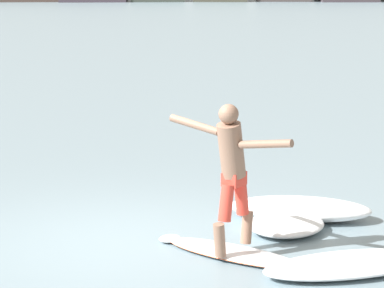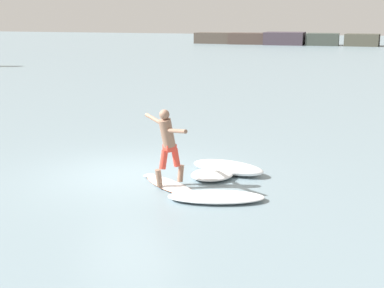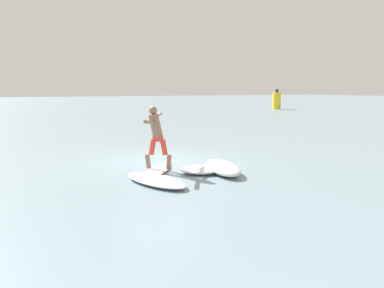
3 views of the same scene
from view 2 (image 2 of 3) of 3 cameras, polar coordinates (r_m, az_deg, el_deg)
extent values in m
plane|color=gray|center=(13.47, -6.70, -3.25)|extent=(200.00, 200.00, 0.00)
cube|color=#473E36|center=(76.93, 2.34, 11.23)|extent=(5.06, 2.96, 1.49)
cube|color=#483A33|center=(75.63, 6.05, 11.13)|extent=(5.30, 3.98, 1.51)
cube|color=#3F363E|center=(74.65, 9.87, 11.04)|extent=(5.35, 4.75, 1.66)
cube|color=#3C433C|center=(74.00, 13.76, 10.80)|extent=(4.35, 3.93, 1.56)
cube|color=#444338|center=(73.68, 17.70, 10.53)|extent=(4.37, 3.71, 1.54)
ellipsoid|color=white|center=(12.42, -2.36, -4.42)|extent=(1.81, 1.54, 0.08)
ellipsoid|color=white|center=(13.19, -4.55, -3.38)|extent=(0.39, 0.40, 0.07)
ellipsoid|color=#DB5B2D|center=(12.42, -2.36, -4.42)|extent=(1.83, 1.56, 0.04)
cone|color=black|center=(11.85, -0.39, -5.83)|extent=(0.07, 0.07, 0.14)
cone|color=black|center=(12.03, -0.13, -5.53)|extent=(0.07, 0.07, 0.14)
cone|color=black|center=(11.87, -1.35, -5.80)|extent=(0.07, 0.07, 0.14)
cylinder|color=#8A6551|center=(12.19, -3.55, -3.62)|extent=(0.21, 0.22, 0.40)
cylinder|color=#D73E30|center=(12.15, -3.04, -1.67)|extent=(0.25, 0.27, 0.44)
cylinder|color=#8A6551|center=(12.51, -1.21, -3.14)|extent=(0.21, 0.22, 0.40)
cylinder|color=#D73E30|center=(12.32, -1.74, -1.43)|extent=(0.25, 0.27, 0.44)
cube|color=#D73E30|center=(12.17, -2.40, -0.40)|extent=(0.31, 0.33, 0.16)
cylinder|color=#8A6551|center=(12.06, -2.68, 1.18)|extent=(0.46, 0.49, 0.68)
sphere|color=#8A6551|center=(11.94, -2.96, 3.15)|extent=(0.23, 0.23, 0.23)
cylinder|color=#8A6551|center=(11.61, -1.57, 1.40)|extent=(0.61, 0.48, 0.21)
cylinder|color=#8A6551|center=(12.37, -4.09, 2.68)|extent=(0.61, 0.46, 0.20)
ellipsoid|color=white|center=(13.47, 3.85, -2.51)|extent=(2.02, 1.11, 0.30)
ellipsoid|color=white|center=(13.05, 2.18, -3.26)|extent=(1.35, 1.42, 0.19)
ellipsoid|color=white|center=(11.52, 2.60, -5.65)|extent=(2.24, 1.41, 0.17)
camera|label=1|loc=(4.97, -61.71, 1.70)|focal=85.00mm
camera|label=3|loc=(9.29, 54.22, -1.78)|focal=35.00mm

